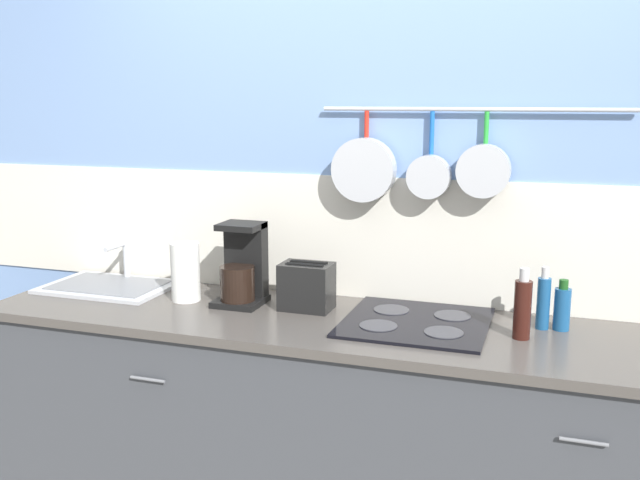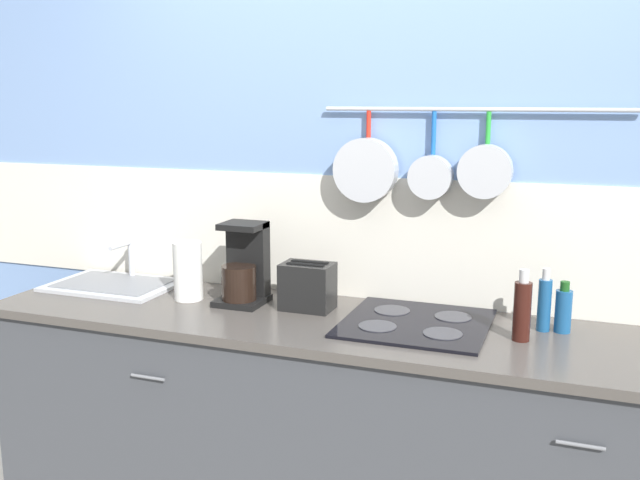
% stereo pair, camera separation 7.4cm
% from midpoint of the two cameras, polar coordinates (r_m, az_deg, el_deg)
% --- Properties ---
extents(wall_back, '(7.20, 0.15, 2.60)m').
position_cam_midpoint_polar(wall_back, '(2.91, 5.21, 2.42)').
color(wall_back, '#7293C6').
rests_on(wall_back, ground_plane).
extents(cabinet_base, '(3.00, 0.63, 0.87)m').
position_cam_midpoint_polar(cabinet_base, '(2.83, 3.06, -15.81)').
color(cabinet_base, '#3F4247').
rests_on(cabinet_base, ground_plane).
extents(countertop, '(3.04, 0.66, 0.03)m').
position_cam_midpoint_polar(countertop, '(2.65, 3.16, -7.08)').
color(countertop, '#4C4742').
rests_on(countertop, cabinet_base).
extents(sink_basin, '(0.54, 0.38, 0.18)m').
position_cam_midpoint_polar(sink_basin, '(3.27, -17.11, -3.43)').
color(sink_basin, '#B7BABF').
rests_on(sink_basin, countertop).
extents(paper_towel_roll, '(0.12, 0.12, 0.24)m').
position_cam_midpoint_polar(paper_towel_roll, '(2.97, -11.42, -2.51)').
color(paper_towel_roll, white).
rests_on(paper_towel_roll, countertop).
extents(coffee_maker, '(0.19, 0.20, 0.33)m').
position_cam_midpoint_polar(coffee_maker, '(2.89, -6.97, -2.43)').
color(coffee_maker, black).
rests_on(coffee_maker, countertop).
extents(toaster, '(0.22, 0.14, 0.19)m').
position_cam_midpoint_polar(toaster, '(2.80, -1.84, -3.73)').
color(toaster, black).
rests_on(toaster, countertop).
extents(cooktop, '(0.52, 0.52, 0.01)m').
position_cam_midpoint_polar(cooktop, '(2.66, 6.91, -6.55)').
color(cooktop, black).
rests_on(cooktop, countertop).
extents(bottle_cooking_wine, '(0.06, 0.06, 0.25)m').
position_cam_midpoint_polar(bottle_cooking_wine, '(2.54, 15.09, -5.25)').
color(bottle_cooking_wine, '#33140F').
rests_on(bottle_cooking_wine, countertop).
extents(bottle_hot_sauce, '(0.05, 0.05, 0.23)m').
position_cam_midpoint_polar(bottle_hot_sauce, '(2.67, 16.68, -4.74)').
color(bottle_hot_sauce, navy).
rests_on(bottle_hot_sauce, countertop).
extents(bottle_sesame_oil, '(0.06, 0.06, 0.18)m').
position_cam_midpoint_polar(bottle_sesame_oil, '(2.68, 18.05, -5.18)').
color(bottle_sesame_oil, navy).
rests_on(bottle_sesame_oil, countertop).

